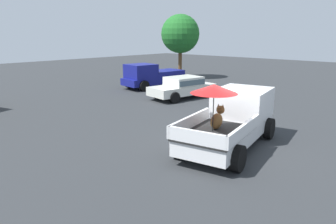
% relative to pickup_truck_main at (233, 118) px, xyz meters
% --- Properties ---
extents(ground_plane, '(80.00, 80.00, 0.00)m').
position_rel_pickup_truck_main_xyz_m(ground_plane, '(-0.40, -0.08, -1.00)').
color(ground_plane, '#2D3033').
extents(pickup_truck_main, '(5.31, 3.01, 2.40)m').
position_rel_pickup_truck_main_xyz_m(pickup_truck_main, '(0.00, 0.00, 0.00)').
color(pickup_truck_main, black).
rests_on(pickup_truck_main, ground).
extents(pickup_truck_far, '(4.99, 2.65, 1.80)m').
position_rel_pickup_truck_main_xyz_m(pickup_truck_far, '(6.80, 11.05, -0.12)').
color(pickup_truck_far, black).
rests_on(pickup_truck_far, ground).
extents(parked_sedan_near, '(4.53, 2.50, 1.33)m').
position_rel_pickup_truck_main_xyz_m(parked_sedan_near, '(5.32, 6.78, -0.26)').
color(parked_sedan_near, black).
rests_on(parked_sedan_near, ground).
extents(tree_by_lot, '(3.41, 3.41, 5.64)m').
position_rel_pickup_truck_main_xyz_m(tree_by_lot, '(12.30, 12.96, 2.92)').
color(tree_by_lot, brown).
rests_on(tree_by_lot, ground).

